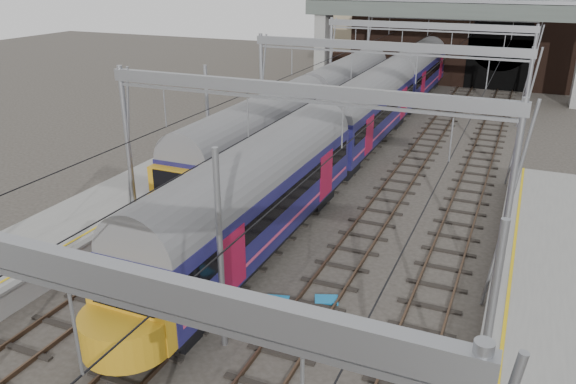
% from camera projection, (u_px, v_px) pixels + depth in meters
% --- Properties ---
extents(ground, '(160.00, 160.00, 0.00)m').
position_uv_depth(ground, '(193.00, 381.00, 17.39)').
color(ground, '#38332D').
rests_on(ground, ground).
extents(platform_left, '(4.32, 55.00, 1.12)m').
position_uv_depth(platform_left, '(13.00, 265.00, 23.05)').
color(platform_left, gray).
rests_on(platform_left, ground).
extents(tracks, '(14.40, 80.00, 0.22)m').
position_uv_depth(tracks, '(343.00, 206.00, 30.18)').
color(tracks, '#4C3828').
rests_on(tracks, ground).
extents(overhead_line, '(16.80, 80.00, 8.00)m').
position_uv_depth(overhead_line, '(381.00, 65.00, 33.28)').
color(overhead_line, gray).
rests_on(overhead_line, ground).
extents(retaining_wall, '(28.00, 2.75, 9.00)m').
position_uv_depth(retaining_wall, '(466.00, 45.00, 59.56)').
color(retaining_wall, black).
rests_on(retaining_wall, ground).
extents(overbridge, '(28.00, 3.00, 9.25)m').
position_uv_depth(overbridge, '(446.00, 20.00, 53.93)').
color(overbridge, gray).
rests_on(overbridge, ground).
extents(train_main, '(3.07, 70.95, 5.19)m').
position_uv_depth(train_main, '(396.00, 87.00, 47.04)').
color(train_main, black).
rests_on(train_main, ground).
extents(train_second, '(2.94, 34.00, 5.01)m').
position_uv_depth(train_second, '(309.00, 109.00, 40.13)').
color(train_second, black).
rests_on(train_second, ground).
extents(equip_cover_a, '(1.03, 0.84, 0.11)m').
position_uv_depth(equip_cover_a, '(277.00, 300.00, 21.51)').
color(equip_cover_a, '#197CBF').
rests_on(equip_cover_a, ground).
extents(equip_cover_b, '(1.05, 0.90, 0.10)m').
position_uv_depth(equip_cover_b, '(326.00, 300.00, 21.55)').
color(equip_cover_b, '#197CBF').
rests_on(equip_cover_b, ground).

